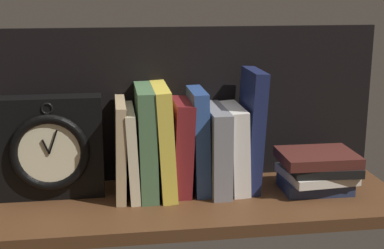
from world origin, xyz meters
The scene contains 13 objects.
ground_plane centered at (0.00, 0.00, -1.25)cm, with size 88.91×29.14×2.50cm, color #4C2D19.
back_panel centered at (0.00, 13.97, 17.00)cm, with size 88.91×1.20×34.00cm, color black.
book_tan_shortstories centered at (-13.55, 5.09, 9.90)cm, with size 2.01×15.38×19.80cm, color tan.
book_cream_twain centered at (-11.26, 5.09, 9.14)cm, with size 1.97×15.93×18.27cm, color beige.
book_green_romantic centered at (-8.21, 5.09, 11.27)cm, with size 3.54×16.12×22.53cm, color #476B44.
book_yellow_seinlanguage centered at (-4.60, 5.09, 11.33)cm, with size 3.08×16.55×22.66cm, color gold.
book_maroon_dawkins centered at (-0.88, 5.09, 9.76)cm, with size 3.76×12.45×19.51cm, color maroon.
book_blue_modern centered at (2.83, 5.09, 10.87)cm, with size 3.04×12.31×21.73cm, color #2D4C8E.
book_gray_chess centered at (6.62, 5.09, 8.90)cm, with size 3.94×16.53×17.80cm, color gray.
book_white_catcher centered at (10.64, 5.09, 8.97)cm, with size 3.51×14.05×17.94cm, color silver.
book_navy_bierce centered at (14.15, 5.09, 12.80)cm, with size 2.91×12.39×25.61cm, color #192147.
framed_clock centered at (-27.58, 5.26, 10.48)cm, with size 21.05×6.94×21.05cm.
book_stack_side centered at (27.84, 0.91, 4.50)cm, with size 16.42×14.58×8.48cm.
Camera 1 is at (-14.98, -104.82, 42.45)cm, focal length 51.40 mm.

